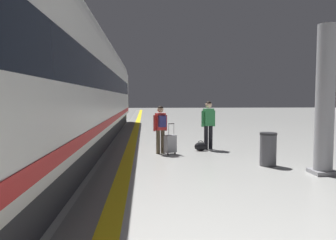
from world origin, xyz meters
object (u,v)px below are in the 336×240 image
at_px(passenger_mid, 161,125).
at_px(platform_pillar, 325,103).
at_px(waste_bin, 268,149).
at_px(passenger_near, 208,122).
at_px(duffel_bag_near, 201,146).
at_px(high_speed_train, 41,73).
at_px(suitcase_mid, 170,144).

distance_m(passenger_mid, platform_pillar, 4.99).
relative_size(passenger_mid, waste_bin, 1.75).
bearing_deg(passenger_near, duffel_bag_near, -141.98).
xyz_separation_m(high_speed_train, suitcase_mid, (3.56, 1.72, -2.16)).
bearing_deg(passenger_mid, platform_pillar, -39.49).
bearing_deg(waste_bin, passenger_near, 110.75).
height_order(duffel_bag_near, waste_bin, waste_bin).
height_order(passenger_near, suitcase_mid, passenger_near).
bearing_deg(waste_bin, high_speed_train, 177.35).
height_order(high_speed_train, duffel_bag_near, high_speed_train).
bearing_deg(platform_pillar, waste_bin, 133.52).
relative_size(suitcase_mid, waste_bin, 1.12).
bearing_deg(duffel_bag_near, platform_pillar, -56.80).
distance_m(passenger_near, platform_pillar, 4.44).
xyz_separation_m(high_speed_train, passenger_near, (5.00, 2.57, -1.50)).
bearing_deg(passenger_near, suitcase_mid, -149.60).
height_order(passenger_near, waste_bin, passenger_near).
bearing_deg(suitcase_mid, platform_pillar, -40.93).
distance_m(passenger_near, waste_bin, 3.10).
bearing_deg(duffel_bag_near, high_speed_train, -153.62).
relative_size(duffel_bag_near, suitcase_mid, 0.43).
relative_size(passenger_mid, platform_pillar, 0.44).
distance_m(high_speed_train, waste_bin, 6.42).
bearing_deg(passenger_mid, duffel_bag_near, 18.83).
xyz_separation_m(passenger_near, suitcase_mid, (-1.44, -0.85, -0.66)).
xyz_separation_m(duffel_bag_near, passenger_mid, (-1.43, -0.49, 0.79)).
xyz_separation_m(passenger_near, waste_bin, (1.08, -2.85, -0.55)).
bearing_deg(passenger_near, waste_bin, -69.25).
height_order(high_speed_train, passenger_near, high_speed_train).
bearing_deg(platform_pillar, passenger_near, 117.91).
height_order(passenger_mid, waste_bin, passenger_mid).
relative_size(high_speed_train, duffel_bag_near, 78.86).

